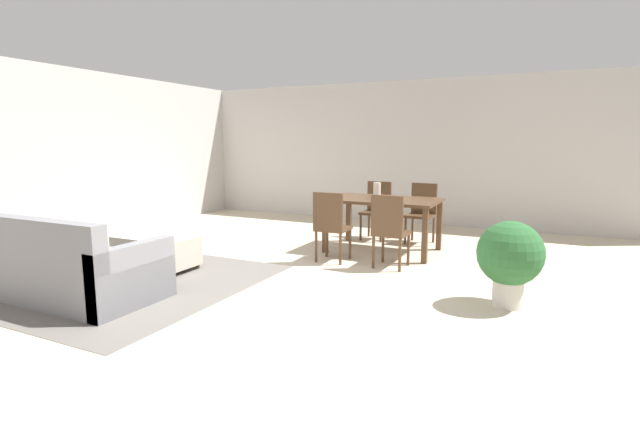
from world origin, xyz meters
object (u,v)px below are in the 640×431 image
object	(u,v)px
dining_chair_near_right	(389,227)
vase_centerpiece	(377,191)
dining_chair_far_right	(422,209)
potted_plant	(510,257)
couch	(61,268)
ottoman_table	(157,250)
dining_table	(383,205)
dining_chair_far_left	(377,207)
dining_chair_near_left	(331,223)

from	to	relation	value
dining_chair_near_right	vase_centerpiece	distance (m)	1.01
dining_chair_far_right	potted_plant	size ratio (longest dim) A/B	1.11
couch	ottoman_table	bearing A→B (deg)	84.85
vase_centerpiece	dining_table	bearing A→B (deg)	25.10
dining_chair_near_right	dining_chair_far_left	world-z (taller)	same
couch	potted_plant	distance (m)	4.42
dining_chair_near_left	potted_plant	xyz separation A→B (m)	(2.22, -0.80, -0.03)
dining_chair_far_right	ottoman_table	bearing A→B (deg)	-130.41
dining_chair_near_left	dining_chair_far_right	size ratio (longest dim) A/B	1.00
couch	potted_plant	xyz separation A→B (m)	(4.10, 1.64, 0.20)
dining_chair_far_right	vase_centerpiece	bearing A→B (deg)	-116.56
couch	dining_chair_far_right	xyz separation A→B (m)	(2.64, 4.16, 0.23)
couch	dining_chair_far_left	world-z (taller)	dining_chair_far_left
ottoman_table	dining_chair_near_left	distance (m)	2.19
couch	dining_chair_far_left	distance (m)	4.59
dining_chair_far_left	dining_chair_near_right	bearing A→B (deg)	-66.17
ottoman_table	dining_chair_near_right	xyz separation A→B (m)	(2.56, 1.28, 0.28)
ottoman_table	couch	bearing A→B (deg)	-95.15
dining_table	vase_centerpiece	xyz separation A→B (m)	(-0.08, -0.04, 0.20)
dining_table	dining_chair_near_right	xyz separation A→B (m)	(0.37, -0.87, -0.15)
dining_table	dining_chair_far_right	world-z (taller)	dining_chair_far_right
dining_chair_far_left	dining_chair_far_right	xyz separation A→B (m)	(0.73, 0.00, 0.00)
couch	dining_chair_far_right	size ratio (longest dim) A/B	2.23
dining_table	vase_centerpiece	bearing A→B (deg)	-154.90
dining_table	dining_chair_far_right	bearing A→B (deg)	67.13
ottoman_table	dining_chair_near_left	bearing A→B (deg)	35.19
dining_chair_near_left	potted_plant	world-z (taller)	dining_chair_near_left
dining_chair_near_right	dining_chair_far_right	xyz separation A→B (m)	(-0.02, 1.70, 0.00)
dining_table	dining_chair_far_left	distance (m)	0.92
dining_chair_far_left	potted_plant	distance (m)	3.34
dining_chair_far_left	ottoman_table	bearing A→B (deg)	-121.23
dining_chair_far_right	dining_chair_far_left	bearing A→B (deg)	-179.82
dining_chair_far_right	potted_plant	xyz separation A→B (m)	(1.46, -2.52, -0.03)
dining_chair_far_left	vase_centerpiece	bearing A→B (deg)	-71.12
ottoman_table	dining_chair_near_left	xyz separation A→B (m)	(1.78, 1.25, 0.28)
vase_centerpiece	dining_chair_far_right	bearing A→B (deg)	63.44
ottoman_table	dining_chair_far_left	world-z (taller)	dining_chair_far_left
ottoman_table	dining_chair_far_right	size ratio (longest dim) A/B	1.05
couch	dining_table	world-z (taller)	couch
couch	dining_chair_near_right	world-z (taller)	dining_chair_near_right
couch	dining_chair_far_right	bearing A→B (deg)	57.59
dining_chair_near_right	vase_centerpiece	size ratio (longest dim) A/B	4.08
potted_plant	dining_chair_near_left	bearing A→B (deg)	160.20
couch	dining_chair_far_right	world-z (taller)	dining_chair_far_right
dining_chair_near_left	potted_plant	bearing A→B (deg)	-19.80
couch	ottoman_table	distance (m)	1.19
dining_chair_near_right	vase_centerpiece	xyz separation A→B (m)	(-0.45, 0.83, 0.35)
ottoman_table	dining_chair_near_right	bearing A→B (deg)	26.57
dining_table	dining_chair_near_right	distance (m)	0.96
dining_chair_far_left	dining_chair_near_left	bearing A→B (deg)	-90.92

